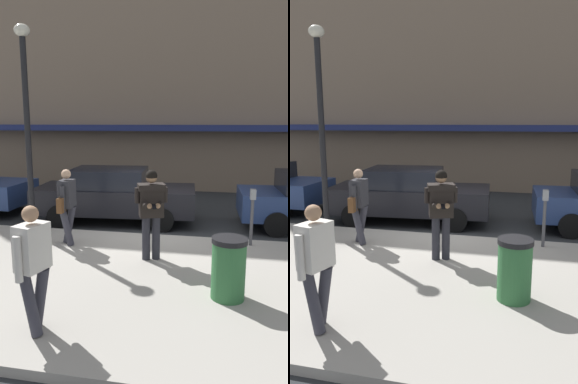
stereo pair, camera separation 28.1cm
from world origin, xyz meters
The scene contains 11 objects.
ground_plane centered at (0.00, 0.00, 0.00)m, with size 80.00×80.00×0.00m, color #2B2D30.
sidewalk centered at (1.00, -2.85, 0.07)m, with size 32.00×5.30×0.14m, color #A8A399.
curb_paint_line centered at (1.00, 0.05, 0.00)m, with size 28.00×0.12×0.01m, color silver.
storefront_facade centered at (1.00, 8.49, 7.12)m, with size 28.00×4.70×14.26m.
parked_sedan_mid centered at (-1.41, 1.26, 0.79)m, with size 4.62×2.18×1.54m.
man_texting_on_phone centered at (0.23, -1.88, 1.25)m, with size 0.62×0.65×1.81m.
pedestrian_in_light_coat centered at (-0.79, -4.75, 1.11)m, with size 0.40×0.58×1.70m.
pedestrian_with_bag centered at (-1.76, -1.34, 1.11)m, with size 0.33×0.72×1.70m.
street_lamp_post centered at (-2.97, -0.65, 3.14)m, with size 0.36×0.36×4.88m.
parking_meter centered at (2.26, -0.60, 0.97)m, with size 0.12×0.18×1.27m.
trash_bin centered at (1.70, -3.30, 0.63)m, with size 0.55×0.55×0.98m.
Camera 2 is at (1.76, -8.83, 2.86)m, focal length 35.00 mm.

